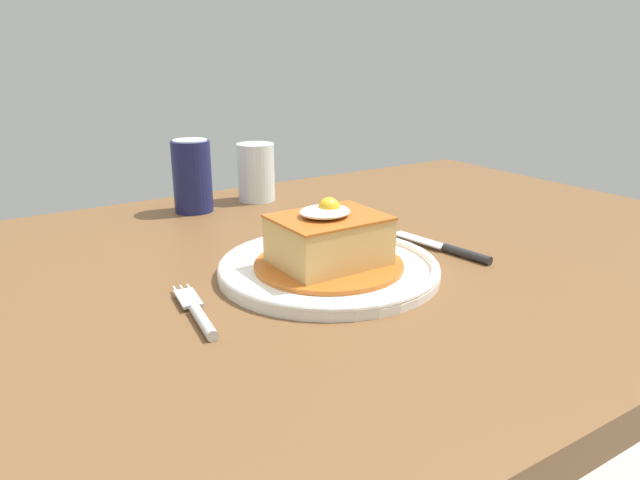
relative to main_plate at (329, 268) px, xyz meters
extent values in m
cube|color=brown|center=(-0.01, 0.06, -0.03)|extent=(1.42, 0.87, 0.04)
cylinder|color=brown|center=(0.62, 0.42, -0.40)|extent=(0.07, 0.07, 0.70)
cylinder|color=white|center=(0.00, 0.00, 0.00)|extent=(0.28, 0.28, 0.01)
torus|color=white|center=(0.00, 0.00, 0.00)|extent=(0.28, 0.28, 0.01)
cylinder|color=#B75B1E|center=(0.00, 0.00, 0.00)|extent=(0.19, 0.19, 0.01)
cube|color=tan|center=(0.00, 0.00, 0.04)|extent=(0.13, 0.10, 0.06)
cube|color=#B75B1E|center=(0.00, 0.00, 0.07)|extent=(0.13, 0.10, 0.00)
ellipsoid|color=white|center=(-0.01, 0.00, 0.07)|extent=(0.06, 0.06, 0.01)
sphere|color=yellow|center=(0.00, 0.00, 0.08)|extent=(0.03, 0.03, 0.03)
cylinder|color=silver|center=(-0.19, -0.05, 0.00)|extent=(0.02, 0.08, 0.01)
cube|color=silver|center=(-0.18, 0.01, 0.00)|extent=(0.03, 0.05, 0.00)
cylinder|color=silver|center=(-0.17, 0.04, 0.00)|extent=(0.01, 0.03, 0.00)
cylinder|color=silver|center=(-0.18, 0.04, 0.00)|extent=(0.01, 0.03, 0.00)
cylinder|color=silver|center=(-0.19, 0.04, 0.00)|extent=(0.01, 0.03, 0.00)
cylinder|color=#262628|center=(0.19, -0.05, 0.00)|extent=(0.02, 0.08, 0.01)
cube|color=silver|center=(0.18, 0.03, 0.00)|extent=(0.03, 0.09, 0.00)
cylinder|color=#191E51|center=(-0.03, 0.38, 0.05)|extent=(0.07, 0.07, 0.12)
cylinder|color=silver|center=(-0.03, 0.38, 0.11)|extent=(0.06, 0.06, 0.00)
cylinder|color=gold|center=(0.10, 0.39, 0.02)|extent=(0.06, 0.06, 0.06)
cylinder|color=silver|center=(0.10, 0.39, 0.04)|extent=(0.07, 0.07, 0.10)
camera|label=1|loc=(-0.39, -0.58, 0.27)|focal=33.49mm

